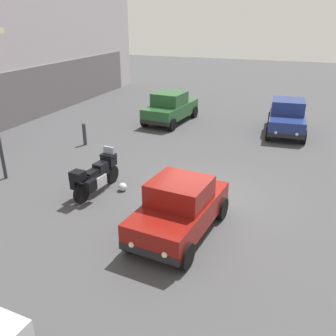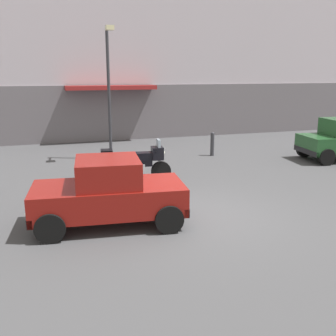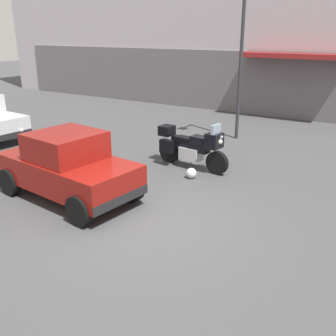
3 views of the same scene
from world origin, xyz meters
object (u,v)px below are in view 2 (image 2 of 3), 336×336
Objects in this scene: streetlamp_curbside at (109,81)px; bollard_curbside at (212,143)px; helmet at (153,183)px; motorcycle at (135,163)px; car_compact_side at (109,193)px.

streetlamp_curbside is 4.93m from bollard_curbside.
helmet is at bearing -134.10° from bollard_curbside.
helmet is at bearing -82.48° from streetlamp_curbside.
streetlamp_curbside is at bearing 97.52° from helmet.
motorcycle is 0.97m from helmet.
helmet is 5.20m from bollard_curbside.
bollard_curbside is (5.39, 6.33, -0.24)m from car_compact_side.
streetlamp_curbside is (-0.15, 3.53, 2.48)m from motorcycle.
bollard_curbside is (4.17, -0.54, -2.56)m from streetlamp_curbside.
helmet is 3.21m from car_compact_side.
bollard_curbside is at bearing 42.96° from motorcycle.
motorcycle is at bearing -87.58° from streetlamp_curbside.
streetlamp_curbside is 5.08× the size of bollard_curbside.
motorcycle reaches higher than bollard_curbside.
motorcycle is 0.63× the size of car_compact_side.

